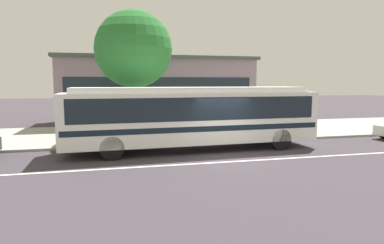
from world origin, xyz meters
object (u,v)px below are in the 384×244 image
(street_tree_near_stop, at_px, (134,50))
(pedestrian_waiting_near_sign, at_px, (106,123))
(transit_bus, at_px, (193,114))
(bus_stop_sign, at_px, (274,108))

(street_tree_near_stop, bearing_deg, pedestrian_waiting_near_sign, -145.67)
(transit_bus, distance_m, street_tree_near_stop, 5.60)
(transit_bus, xyz_separation_m, pedestrian_waiting_near_sign, (-4.00, 2.77, -0.63))
(transit_bus, distance_m, bus_stop_sign, 5.60)
(transit_bus, height_order, street_tree_near_stop, street_tree_near_stop)
(transit_bus, distance_m, pedestrian_waiting_near_sign, 4.91)
(bus_stop_sign, bearing_deg, transit_bus, -158.69)
(transit_bus, height_order, pedestrian_waiting_near_sign, transit_bus)
(transit_bus, relative_size, pedestrian_waiting_near_sign, 7.17)
(bus_stop_sign, bearing_deg, street_tree_near_stop, 166.79)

